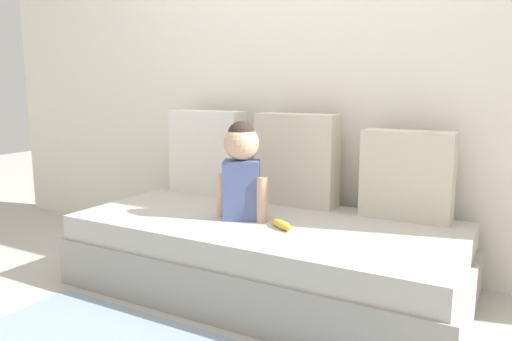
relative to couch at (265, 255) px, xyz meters
name	(u,v)px	position (x,y,z in m)	size (l,w,h in m)	color
ground_plane	(265,289)	(0.00, 0.00, -0.19)	(12.00, 12.00, 0.00)	#B2ADA3
back_wall	(315,46)	(0.00, 0.61, 1.10)	(5.20, 0.10, 2.58)	silver
couch	(265,255)	(0.00, 0.00, 0.00)	(2.00, 0.95, 0.38)	#9C978F
throw_pillow_left	(208,152)	(-0.62, 0.38, 0.45)	(0.49, 0.16, 0.52)	silver
throw_pillow_center	(297,160)	(0.00, 0.38, 0.45)	(0.47, 0.16, 0.52)	beige
throw_pillow_right	(407,175)	(0.62, 0.38, 0.42)	(0.45, 0.16, 0.45)	beige
toddler	(241,166)	(-0.11, -0.05, 0.47)	(0.29, 0.19, 0.50)	#4C5B93
banana	(282,225)	(0.15, -0.11, 0.21)	(0.17, 0.04, 0.04)	yellow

